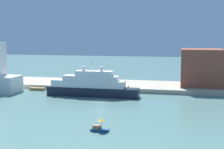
# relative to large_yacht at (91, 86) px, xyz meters

# --- Properties ---
(ground) EXTENTS (400.00, 400.00, 0.00)m
(ground) POSITION_rel_large_yacht_xyz_m (4.84, -7.94, -3.20)
(ground) COLOR slate
(quay_dock) EXTENTS (110.00, 20.32, 1.44)m
(quay_dock) POSITION_rel_large_yacht_xyz_m (4.84, 18.21, -2.48)
(quay_dock) COLOR #ADA38E
(quay_dock) RESTS_ON ground
(large_yacht) EXTENTS (28.83, 4.60, 11.22)m
(large_yacht) POSITION_rel_large_yacht_xyz_m (0.00, 0.00, 0.00)
(large_yacht) COLOR black
(large_yacht) RESTS_ON ground
(small_motorboat) EXTENTS (3.60, 1.46, 2.64)m
(small_motorboat) POSITION_rel_large_yacht_xyz_m (11.93, -34.45, -2.29)
(small_motorboat) COLOR navy
(small_motorboat) RESTS_ON ground
(work_barge) EXTENTS (5.16, 1.60, 0.93)m
(work_barge) POSITION_rel_large_yacht_xyz_m (-21.22, 5.89, -2.73)
(work_barge) COLOR olive
(work_barge) RESTS_ON ground
(harbor_building) EXTENTS (14.15, 15.69, 12.74)m
(harbor_building) POSITION_rel_large_yacht_xyz_m (34.15, 20.75, 4.61)
(harbor_building) COLOR brown
(harbor_building) RESTS_ON quay_dock
(parked_car) EXTENTS (3.83, 1.75, 1.46)m
(parked_car) POSITION_rel_large_yacht_xyz_m (-6.85, 13.93, -1.12)
(parked_car) COLOR #B21E1E
(parked_car) RESTS_ON quay_dock
(person_figure) EXTENTS (0.36, 0.36, 1.76)m
(person_figure) POSITION_rel_large_yacht_xyz_m (-3.12, 9.94, -0.93)
(person_figure) COLOR #334C8C
(person_figure) RESTS_ON quay_dock
(mooring_bollard) EXTENTS (0.43, 0.43, 0.61)m
(mooring_bollard) POSITION_rel_large_yacht_xyz_m (10.09, 9.46, -1.45)
(mooring_bollard) COLOR black
(mooring_bollard) RESTS_ON quay_dock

